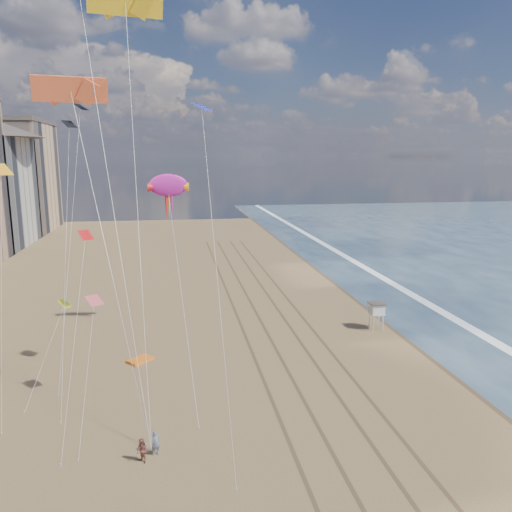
# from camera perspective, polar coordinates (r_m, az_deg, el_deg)

# --- Properties ---
(wet_sand) EXTENTS (260.00, 260.00, 0.00)m
(wet_sand) POSITION_cam_1_polar(r_m,az_deg,el_deg) (65.79, 15.40, -5.20)
(wet_sand) COLOR #42301E
(wet_sand) RESTS_ON ground
(foam) EXTENTS (260.00, 260.00, 0.00)m
(foam) POSITION_cam_1_polar(r_m,az_deg,el_deg) (67.63, 18.64, -4.94)
(foam) COLOR white
(foam) RESTS_ON ground
(tracks) EXTENTS (7.68, 120.00, 0.01)m
(tracks) POSITION_cam_1_polar(r_m,az_deg,el_deg) (51.61, 3.17, -9.39)
(tracks) COLOR brown
(tracks) RESTS_ON ground
(lifeguard_stand) EXTENTS (1.63, 1.63, 2.94)m
(lifeguard_stand) POSITION_cam_1_polar(r_m,az_deg,el_deg) (55.02, 13.62, -5.89)
(lifeguard_stand) COLOR silver
(lifeguard_stand) RESTS_ON ground
(grounded_kite) EXTENTS (2.53, 2.49, 0.25)m
(grounded_kite) POSITION_cam_1_polar(r_m,az_deg,el_deg) (47.34, -13.11, -11.50)
(grounded_kite) COLOR orange
(grounded_kite) RESTS_ON ground
(show_kite) EXTENTS (4.15, 10.47, 24.72)m
(show_kite) POSITION_cam_1_polar(r_m,az_deg,el_deg) (51.31, -9.98, 7.91)
(show_kite) COLOR #B01B92
(show_kite) RESTS_ON ground
(kite_flyer_a) EXTENTS (0.67, 0.55, 1.58)m
(kite_flyer_a) POSITION_cam_1_polar(r_m,az_deg,el_deg) (33.57, -11.38, -20.24)
(kite_flyer_a) COLOR slate
(kite_flyer_a) RESTS_ON ground
(kite_flyer_b) EXTENTS (0.96, 0.96, 1.57)m
(kite_flyer_b) POSITION_cam_1_polar(r_m,az_deg,el_deg) (33.03, -12.89, -20.89)
(kite_flyer_b) COLOR brown
(kite_flyer_b) RESTS_ON ground
(parafoils) EXTENTS (10.01, 5.23, 14.32)m
(parafoils) POSITION_cam_1_polar(r_m,az_deg,el_deg) (44.50, -18.62, 25.48)
(parafoils) COLOR black
(parafoils) RESTS_ON ground
(small_kites) EXTENTS (16.63, 11.14, 17.34)m
(small_kites) POSITION_cam_1_polar(r_m,az_deg,el_deg) (41.08, -19.43, 7.69)
(small_kites) COLOR #F0FD1A
(small_kites) RESTS_ON ground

